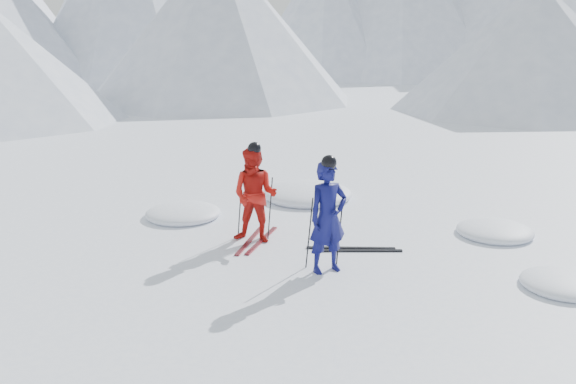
{
  "coord_description": "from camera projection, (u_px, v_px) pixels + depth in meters",
  "views": [
    {
      "loc": [
        -2.62,
        -10.57,
        4.07
      ],
      "look_at": [
        -1.81,
        0.5,
        1.1
      ],
      "focal_mm": 38.0,
      "sensor_mm": 36.0,
      "label": 1
    }
  ],
  "objects": [
    {
      "name": "ground",
      "position": [
        386.0,
        254.0,
        11.42
      ],
      "size": [
        160.0,
        160.0,
        0.0
      ],
      "primitive_type": "plane",
      "color": "white",
      "rests_on": "ground"
    },
    {
      "name": "snow_lumps",
      "position": [
        331.0,
        215.0,
        13.8
      ],
      "size": [
        8.1,
        7.54,
        0.49
      ],
      "color": "white",
      "rests_on": "ground"
    },
    {
      "name": "ski_loose_b",
      "position": [
        357.0,
        251.0,
        11.53
      ],
      "size": [
        1.7,
        0.21,
        0.03
      ],
      "primitive_type": "cube",
      "rotation": [
        0.0,
        0.0,
        1.5
      ],
      "color": "black",
      "rests_on": "ground"
    },
    {
      "name": "skier_red",
      "position": [
        255.0,
        195.0,
        11.85
      ],
      "size": [
        1.1,
        0.98,
        1.89
      ],
      "primitive_type": "imported",
      "rotation": [
        0.0,
        0.0,
        -0.34
      ],
      "color": "red",
      "rests_on": "ground"
    },
    {
      "name": "pole_blue_right",
      "position": [
        340.0,
        230.0,
        10.7
      ],
      "size": [
        0.13,
        0.08,
        1.3
      ],
      "primitive_type": "cylinder",
      "rotation": [
        -0.04,
        0.08,
        0.0
      ],
      "color": "black",
      "rests_on": "ground"
    },
    {
      "name": "pole_red_left",
      "position": [
        240.0,
        208.0,
        12.15
      ],
      "size": [
        0.12,
        0.1,
        1.26
      ],
      "primitive_type": "cylinder",
      "rotation": [
        0.06,
        0.08,
        0.0
      ],
      "color": "black",
      "rests_on": "ground"
    },
    {
      "name": "ski_loose_a",
      "position": [
        351.0,
        248.0,
        11.67
      ],
      "size": [
        1.7,
        0.27,
        0.03
      ],
      "primitive_type": "cube",
      "rotation": [
        0.0,
        0.0,
        1.46
      ],
      "color": "black",
      "rests_on": "ground"
    },
    {
      "name": "pole_blue_left",
      "position": [
        309.0,
        233.0,
        10.57
      ],
      "size": [
        0.13,
        0.09,
        1.3
      ],
      "primitive_type": "cylinder",
      "rotation": [
        0.05,
        0.08,
        0.0
      ],
      "color": "black",
      "rests_on": "ground"
    },
    {
      "name": "skier_blue",
      "position": [
        328.0,
        217.0,
        10.36
      ],
      "size": [
        0.83,
        0.7,
        1.95
      ],
      "primitive_type": "imported",
      "rotation": [
        0.0,
        0.0,
        0.39
      ],
      "color": "#0D0F50",
      "rests_on": "ground"
    },
    {
      "name": "pole_red_right",
      "position": [
        270.0,
        208.0,
        12.1
      ],
      "size": [
        0.12,
        0.09,
        1.26
      ],
      "primitive_type": "cylinder",
      "rotation": [
        -0.05,
        0.08,
        0.0
      ],
      "color": "black",
      "rests_on": "ground"
    },
    {
      "name": "ski_worn_right",
      "position": [
        262.0,
        240.0,
        12.1
      ],
      "size": [
        0.7,
        1.62,
        0.03
      ],
      "primitive_type": "cube",
      "rotation": [
        0.0,
        0.0,
        -0.37
      ],
      "color": "black",
      "rests_on": "ground"
    },
    {
      "name": "ski_worn_left",
      "position": [
        250.0,
        241.0,
        12.09
      ],
      "size": [
        0.59,
        1.65,
        0.03
      ],
      "primitive_type": "cube",
      "rotation": [
        0.0,
        0.0,
        -0.3
      ],
      "color": "black",
      "rests_on": "ground"
    }
  ]
}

